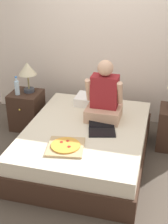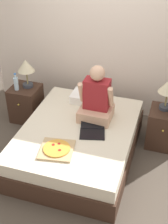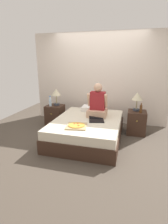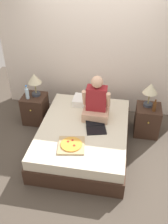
% 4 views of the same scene
% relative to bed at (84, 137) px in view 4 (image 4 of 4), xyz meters
% --- Properties ---
extents(ground_plane, '(5.81, 5.81, 0.00)m').
position_rel_bed_xyz_m(ground_plane, '(0.00, 0.00, -0.23)').
color(ground_plane, '#4C4238').
extents(wall_back, '(3.81, 0.12, 2.50)m').
position_rel_bed_xyz_m(wall_back, '(0.00, 1.33, 1.02)').
color(wall_back, beige).
rests_on(wall_back, ground).
extents(bed, '(1.49, 1.95, 0.47)m').
position_rel_bed_xyz_m(bed, '(0.00, 0.00, 0.00)').
color(bed, '#382319').
rests_on(bed, ground).
extents(nightstand_left, '(0.44, 0.47, 0.57)m').
position_rel_bed_xyz_m(nightstand_left, '(-1.09, 0.61, 0.05)').
color(nightstand_left, '#382319').
rests_on(nightstand_left, ground).
extents(lamp_on_left_nightstand, '(0.26, 0.26, 0.45)m').
position_rel_bed_xyz_m(lamp_on_left_nightstand, '(-1.05, 0.66, 0.67)').
color(lamp_on_left_nightstand, '#333842').
rests_on(lamp_on_left_nightstand, nightstand_left).
extents(water_bottle, '(0.07, 0.07, 0.28)m').
position_rel_bed_xyz_m(water_bottle, '(-1.17, 0.52, 0.45)').
color(water_bottle, silver).
rests_on(water_bottle, nightstand_left).
extents(nightstand_right, '(0.44, 0.47, 0.57)m').
position_rel_bed_xyz_m(nightstand_right, '(1.09, 0.61, 0.05)').
color(nightstand_right, '#382319').
rests_on(nightstand_right, ground).
extents(lamp_on_right_nightstand, '(0.26, 0.26, 0.45)m').
position_rel_bed_xyz_m(lamp_on_right_nightstand, '(1.06, 0.66, 0.67)').
color(lamp_on_right_nightstand, '#333842').
rests_on(lamp_on_right_nightstand, nightstand_right).
extents(beer_bottle, '(0.06, 0.06, 0.23)m').
position_rel_bed_xyz_m(beer_bottle, '(1.16, 0.51, 0.44)').
color(beer_bottle, '#512D14').
rests_on(beer_bottle, nightstand_right).
extents(pillow, '(0.52, 0.34, 0.12)m').
position_rel_bed_xyz_m(pillow, '(-0.06, 0.69, 0.30)').
color(pillow, white).
rests_on(pillow, bed).
extents(person_seated, '(0.47, 0.40, 0.78)m').
position_rel_bed_xyz_m(person_seated, '(0.16, 0.31, 0.53)').
color(person_seated, tan).
rests_on(person_seated, bed).
extents(laptop, '(0.41, 0.48, 0.07)m').
position_rel_bed_xyz_m(laptop, '(0.21, -0.02, 0.26)').
color(laptop, black).
rests_on(laptop, bed).
extents(pizza_box, '(0.46, 0.46, 0.04)m').
position_rel_bed_xyz_m(pizza_box, '(-0.10, -0.51, 0.26)').
color(pizza_box, tan).
rests_on(pizza_box, bed).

